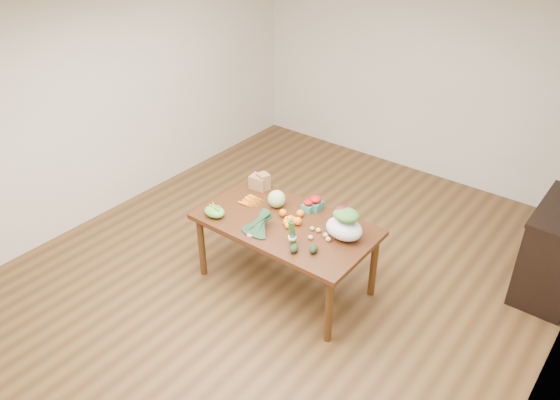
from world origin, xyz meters
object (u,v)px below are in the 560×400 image
Objects in this scene: paper_bag at (259,181)px; mandarin_cluster at (290,220)px; kale_bunch at (256,225)px; salad_bag at (344,225)px; asparagus_bundle at (292,232)px; dining_table at (285,254)px; cabinet at (557,250)px; cabbage at (277,199)px.

paper_bag is 1.38× the size of mandarin_cluster.
kale_bunch is 0.81m from salad_bag.
mandarin_cluster is at bearing 130.78° from asparagus_bundle.
cabinet reaches higher than dining_table.
paper_bag reaches higher than kale_bunch.
cabinet is 4.10× the size of paper_bag.
cabinet is at bearing 43.56° from asparagus_bundle.
cabinet is 2.63m from asparagus_bundle.
asparagus_bundle is (0.21, -0.24, 0.08)m from mandarin_cluster.
cabinet is 2.89× the size of salad_bag.
salad_bag reaches higher than cabinet.
salad_bag is (0.32, 0.36, 0.01)m from asparagus_bundle.
kale_bunch is at bearing -148.79° from salad_bag.
cabbage is 0.50× the size of salad_bag.
kale_bunch reaches higher than mandarin_cluster.
paper_bag is 0.62× the size of kale_bunch.
asparagus_bundle is (0.50, -0.41, 0.04)m from cabbage.
cabinet reaches higher than kale_bunch.
salad_bag is at bearing -137.34° from cabinet.
cabbage is 0.82m from salad_bag.
cabbage is at bearing -25.10° from paper_bag.
asparagus_bundle is 0.48m from salad_bag.
cabbage is at bearing 176.83° from salad_bag.
dining_table is 4.84× the size of salad_bag.
asparagus_bundle is at bearing -39.38° from cabbage.
mandarin_cluster is 0.72× the size of asparagus_bundle.
salad_bag is (0.69, 0.42, 0.06)m from kale_bunch.
asparagus_bundle is (0.37, 0.05, 0.05)m from kale_bunch.
asparagus_bundle is at bearing 8.06° from kale_bunch.
paper_bag is at bearing 145.90° from asparagus_bundle.
dining_table is 4.27× the size of kale_bunch.
cabinet is 2.78m from cabbage.
paper_bag is (-2.74, -1.22, 0.37)m from cabinet.
dining_table is 9.49× the size of mandarin_cluster.
dining_table is 6.83× the size of asparagus_bundle.
mandarin_cluster is (0.04, 0.01, 0.42)m from dining_table.
cabbage reaches higher than kale_bunch.
mandarin_cluster is 0.55m from salad_bag.
kale_bunch is (-0.12, -0.29, 0.45)m from dining_table.
asparagus_bundle reaches higher than cabinet.
salad_bag is (0.53, 0.12, 0.09)m from mandarin_cluster.
kale_bunch is 1.13× the size of salad_bag.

